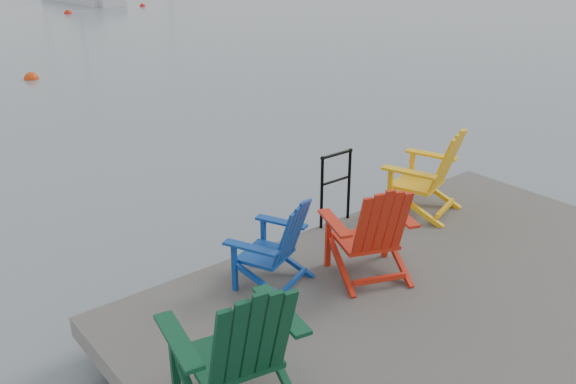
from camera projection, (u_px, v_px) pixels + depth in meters
ground at (492, 367)px, 5.68m from camera, size 400.00×400.00×0.00m
dock at (497, 336)px, 5.55m from camera, size 6.00×5.00×1.40m
handrail at (336, 181)px, 7.18m from camera, size 0.48×0.04×0.90m
chair_green at (239, 344)px, 4.25m from camera, size 1.04×0.98×1.17m
chair_blue at (276, 242)px, 5.93m from camera, size 0.89×0.86×0.92m
chair_red at (372, 230)px, 6.02m from camera, size 1.01×0.97×1.05m
chair_yellow at (429, 171)px, 7.47m from camera, size 1.04×0.99×1.09m
buoy_a at (32, 79)px, 17.06m from camera, size 0.40×0.40×0.40m
buoy_c at (68, 14)px, 31.24m from camera, size 0.39×0.39×0.39m
buoy_d at (143, 6)px, 34.48m from camera, size 0.32×0.32×0.32m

